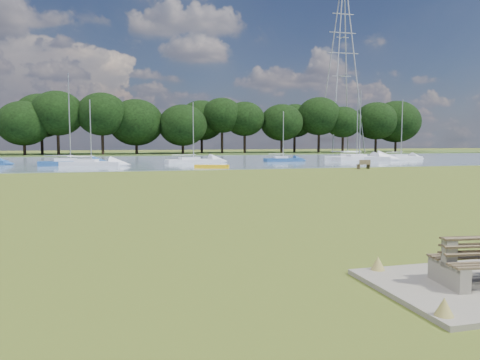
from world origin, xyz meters
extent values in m
plane|color=brown|center=(0.00, 0.00, 0.00)|extent=(220.00, 220.00, 0.00)
cube|color=slate|center=(0.00, 42.00, 0.00)|extent=(220.00, 40.00, 0.10)
cube|color=#4C6626|center=(0.00, 72.00, 0.00)|extent=(220.00, 20.00, 0.40)
cube|color=gray|center=(-0.77, -13.90, 0.33)|extent=(0.37, 1.11, 0.46)
cube|color=gray|center=(-0.77, -13.90, 0.75)|extent=(0.25, 0.21, 0.57)
cube|color=brown|center=(0.04, -13.66, 0.57)|extent=(1.91, 0.65, 0.04)
cube|color=brown|center=(16.00, 19.63, 0.23)|extent=(0.18, 0.45, 0.45)
cube|color=brown|center=(17.24, 19.93, 0.23)|extent=(0.18, 0.45, 0.45)
cube|color=brown|center=(16.62, 19.78, 0.45)|extent=(1.53, 0.78, 0.05)
cube|color=brown|center=(16.67, 19.59, 0.69)|extent=(1.44, 0.40, 0.44)
cube|color=yellow|center=(2.31, 24.00, 0.22)|extent=(3.46, 1.97, 0.34)
cylinder|color=#AAAAAA|center=(37.33, 67.55, 16.23)|extent=(0.25, 0.25, 32.07)
cylinder|color=#AAAAAA|center=(42.23, 67.55, 16.23)|extent=(0.25, 0.25, 32.07)
cylinder|color=#AAAAAA|center=(37.33, 72.45, 16.23)|extent=(0.25, 0.25, 32.07)
cylinder|color=#AAAAAA|center=(42.23, 72.45, 16.23)|extent=(0.25, 0.25, 32.07)
cube|color=#AAAAAA|center=(39.78, 70.00, 21.04)|extent=(7.36, 0.16, 0.16)
cube|color=#AAAAAA|center=(39.78, 70.00, 25.21)|extent=(6.10, 0.16, 0.16)
cube|color=#AAAAAA|center=(39.78, 70.00, 29.06)|extent=(4.83, 0.16, 0.16)
cylinder|color=black|center=(-23.00, 68.00, 2.25)|extent=(0.54, 0.54, 4.10)
ellipsoid|color=black|center=(-23.00, 68.00, 7.26)|extent=(7.52, 7.52, 6.39)
cylinder|color=black|center=(-16.00, 68.00, 2.40)|extent=(0.54, 0.54, 4.41)
ellipsoid|color=black|center=(-16.00, 68.00, 7.79)|extent=(8.59, 8.59, 7.31)
cylinder|color=black|center=(-9.00, 68.00, 1.94)|extent=(0.54, 0.54, 3.48)
ellipsoid|color=black|center=(-9.00, 68.00, 6.19)|extent=(9.67, 9.67, 8.22)
cylinder|color=black|center=(-2.00, 68.00, 2.10)|extent=(0.54, 0.54, 3.79)
ellipsoid|color=black|center=(-2.00, 68.00, 6.73)|extent=(7.52, 7.52, 6.39)
cylinder|color=black|center=(5.00, 68.00, 2.25)|extent=(0.54, 0.54, 4.10)
ellipsoid|color=black|center=(5.00, 68.00, 7.26)|extent=(8.59, 8.59, 7.31)
cylinder|color=black|center=(12.00, 68.00, 2.40)|extent=(0.54, 0.54, 4.41)
ellipsoid|color=black|center=(12.00, 68.00, 7.79)|extent=(9.67, 9.67, 8.22)
cylinder|color=black|center=(19.00, 68.00, 1.94)|extent=(0.54, 0.54, 3.48)
ellipsoid|color=black|center=(19.00, 68.00, 6.19)|extent=(7.52, 7.52, 6.39)
cylinder|color=black|center=(26.00, 68.00, 2.10)|extent=(0.54, 0.54, 3.79)
ellipsoid|color=black|center=(26.00, 68.00, 6.73)|extent=(8.59, 8.59, 7.31)
cylinder|color=black|center=(33.00, 68.00, 2.25)|extent=(0.54, 0.54, 4.10)
ellipsoid|color=black|center=(33.00, 68.00, 7.26)|extent=(9.67, 9.67, 8.22)
cylinder|color=black|center=(40.00, 68.00, 2.40)|extent=(0.54, 0.54, 4.41)
ellipsoid|color=black|center=(40.00, 68.00, 7.79)|extent=(7.52, 7.52, 6.39)
cylinder|color=black|center=(47.00, 68.00, 1.94)|extent=(0.54, 0.54, 3.48)
ellipsoid|color=black|center=(47.00, 68.00, 6.19)|extent=(8.59, 8.59, 7.31)
cylinder|color=black|center=(54.00, 68.00, 2.10)|extent=(0.54, 0.54, 3.79)
ellipsoid|color=black|center=(54.00, 68.00, 6.73)|extent=(9.67, 9.67, 8.22)
cube|color=silver|center=(24.92, 36.13, 0.44)|extent=(8.81, 5.73, 0.77)
cube|color=silver|center=(24.29, 36.42, 0.91)|extent=(3.52, 2.96, 0.50)
cylinder|color=#A5A8AD|center=(24.92, 36.13, 5.05)|extent=(0.13, 0.13, 8.90)
cube|color=silver|center=(25.07, 35.67, 0.43)|extent=(7.33, 2.76, 0.75)
cube|color=silver|center=(24.50, 35.61, 0.88)|extent=(2.66, 1.83, 0.48)
cylinder|color=#A5A8AD|center=(25.07, 35.67, 5.02)|extent=(0.13, 0.13, 8.87)
cube|color=navy|center=(13.87, 35.07, 0.37)|extent=(4.95, 1.60, 0.63)
cube|color=silver|center=(13.48, 35.05, 0.75)|extent=(1.76, 1.16, 0.41)
cylinder|color=#A5A8AD|center=(13.87, 35.07, 3.48)|extent=(0.11, 0.11, 5.96)
cube|color=silver|center=(-9.41, 31.22, 0.38)|extent=(6.67, 3.65, 0.66)
cube|color=silver|center=(-9.90, 31.37, 0.78)|extent=(2.57, 2.02, 0.43)
cylinder|color=#A5A8AD|center=(-9.41, 31.22, 3.82)|extent=(0.11, 0.11, 6.60)
cube|color=navy|center=(-11.61, 32.49, 0.41)|extent=(6.87, 2.67, 0.71)
cube|color=silver|center=(-12.14, 32.42, 0.84)|extent=(2.50, 1.74, 0.46)
cylinder|color=#A5A8AD|center=(-11.61, 32.49, 5.28)|extent=(0.12, 0.12, 9.45)
cube|color=silver|center=(2.25, 34.84, 0.37)|extent=(6.87, 2.93, 0.64)
cube|color=silver|center=(1.72, 34.75, 0.76)|extent=(2.54, 1.83, 0.41)
cylinder|color=#A5A8AD|center=(2.25, 34.84, 3.93)|extent=(0.11, 0.11, 6.85)
cube|color=silver|center=(31.19, 35.22, 0.41)|extent=(6.44, 2.66, 0.71)
cube|color=silver|center=(30.70, 35.15, 0.84)|extent=(2.37, 1.68, 0.46)
cylinder|color=#A5A8AD|center=(31.19, 35.22, 4.47)|extent=(0.12, 0.12, 7.81)
camera|label=1|loc=(-6.89, -21.33, 2.89)|focal=35.00mm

